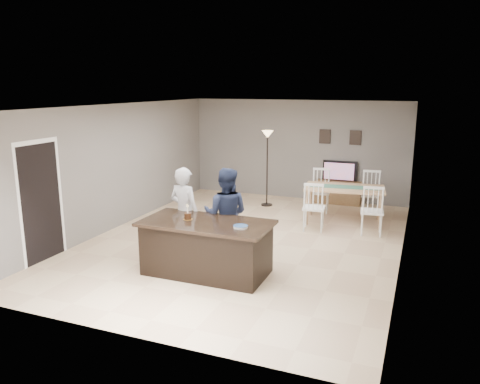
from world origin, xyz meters
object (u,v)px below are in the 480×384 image
at_px(man, 226,214).
at_px(plate_stack, 241,227).
at_px(woman, 185,213).
at_px(floor_lamp, 267,148).
at_px(tv_console, 338,192).
at_px(birthday_cake, 188,216).
at_px(kitchen_island, 207,247).
at_px(television, 339,171).
at_px(dining_table, 344,193).

bearing_deg(man, plate_stack, 115.85).
distance_m(woman, floor_lamp, 4.18).
xyz_separation_m(tv_console, birthday_cake, (-1.54, -5.56, 0.66)).
xyz_separation_m(kitchen_island, man, (0.04, 0.71, 0.39)).
relative_size(television, woman, 0.55).
bearing_deg(birthday_cake, woman, 123.14).
relative_size(kitchen_island, dining_table, 0.99).
bearing_deg(birthday_cake, tv_console, 74.47).
distance_m(kitchen_island, floor_lamp, 4.82).
bearing_deg(dining_table, birthday_cake, -124.32).
bearing_deg(floor_lamp, kitchen_island, -83.93).
distance_m(tv_console, man, 5.02).
bearing_deg(kitchen_island, tv_console, 77.84).
distance_m(tv_console, plate_stack, 5.73).
xyz_separation_m(kitchen_island, woman, (-0.70, 0.55, 0.38)).
relative_size(television, man, 0.54).
distance_m(man, floor_lamp, 4.06).
distance_m(plate_stack, floor_lamp, 4.95).
height_order(tv_console, plate_stack, plate_stack).
bearing_deg(floor_lamp, television, 29.68).
bearing_deg(television, dining_table, 103.57).
relative_size(plate_stack, floor_lamp, 0.12).
height_order(woman, plate_stack, woman).
relative_size(plate_stack, dining_table, 0.11).
xyz_separation_m(tv_console, dining_table, (0.43, -1.71, 0.39)).
xyz_separation_m(dining_table, floor_lamp, (-2.13, 0.81, 0.84)).
bearing_deg(birthday_cake, kitchen_island, -1.47).
height_order(man, birthday_cake, man).
xyz_separation_m(woman, floor_lamp, (0.20, 4.12, 0.68)).
bearing_deg(kitchen_island, birthday_cake, 178.53).
bearing_deg(dining_table, plate_stack, -111.08).
xyz_separation_m(man, birthday_cake, (-0.39, -0.70, 0.12)).
bearing_deg(woman, floor_lamp, -81.91).
xyz_separation_m(man, plate_stack, (0.60, -0.81, 0.08)).
bearing_deg(dining_table, woman, -132.29).
bearing_deg(dining_table, tv_console, 96.89).
distance_m(kitchen_island, dining_table, 4.20).
bearing_deg(tv_console, floor_lamp, -152.14).
distance_m(birthday_cake, plate_stack, 1.00).
bearing_deg(woman, dining_table, -114.19).
distance_m(birthday_cake, dining_table, 4.34).
xyz_separation_m(tv_console, woman, (-1.90, -5.02, 0.54)).
height_order(television, birthday_cake, birthday_cake).
distance_m(television, woman, 5.43).
distance_m(man, dining_table, 3.53).
distance_m(television, plate_stack, 5.77).
bearing_deg(floor_lamp, man, -82.22).
bearing_deg(birthday_cake, man, 60.96).
bearing_deg(floor_lamp, plate_stack, -76.52).
distance_m(kitchen_island, television, 5.78).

